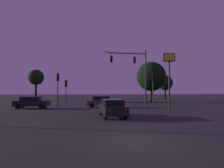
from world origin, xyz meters
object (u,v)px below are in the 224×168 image
traffic_signal_mast_arm (135,68)px  traffic_light_median (58,84)px  traffic_light_corner_right (153,84)px  store_sign_illuminated (169,68)px  tree_left_far (165,83)px  car_nearside_lane (112,108)px  car_crossing_left (31,102)px  tree_center_horizon (151,76)px  traffic_light_corner_left (66,88)px  car_crossing_right (102,101)px  tree_behind_sign (36,78)px

traffic_signal_mast_arm → traffic_light_median: (-9.84, -4.11, -2.41)m
traffic_light_corner_right → store_sign_illuminated: 2.71m
tree_left_far → traffic_light_median: bearing=-133.9°
traffic_signal_mast_arm → car_nearside_lane: bearing=-113.3°
car_crossing_left → tree_center_horizon: size_ratio=0.54×
tree_left_far → tree_center_horizon: size_ratio=0.74×
store_sign_illuminated → tree_left_far: store_sign_illuminated is taller
traffic_light_corner_left → tree_center_horizon: 18.26m
car_crossing_left → traffic_light_corner_right: bearing=-11.8°
store_sign_illuminated → traffic_signal_mast_arm: bearing=126.4°
traffic_light_corner_left → tree_left_far: size_ratio=0.63×
traffic_signal_mast_arm → traffic_light_corner_right: 4.86m
traffic_light_median → car_crossing_left: size_ratio=0.99×
traffic_light_corner_left → traffic_light_median: 5.36m
traffic_light_corner_left → car_crossing_right: size_ratio=0.88×
tree_behind_sign → traffic_light_corner_right: bearing=-47.6°
car_crossing_right → traffic_light_corner_left: bearing=163.1°
store_sign_illuminated → car_crossing_right: bearing=152.5°
traffic_signal_mast_arm → car_nearside_lane: (-4.32, -10.04, -4.63)m
car_nearside_lane → store_sign_illuminated: bearing=37.1°
traffic_light_corner_right → traffic_light_corner_left: bearing=153.8°
traffic_light_corner_right → car_crossing_left: size_ratio=1.02×
traffic_light_corner_right → tree_behind_sign: bearing=132.4°
car_nearside_lane → car_crossing_left: (-9.21, 9.04, -0.00)m
traffic_signal_mast_arm → tree_left_far: 21.31m
car_crossing_left → tree_left_far: (24.91, 18.96, 3.28)m
car_nearside_lane → store_sign_illuminated: size_ratio=0.69×
traffic_light_corner_right → tree_center_horizon: (4.54, 14.96, 1.92)m
car_nearside_lane → car_crossing_left: 12.91m
store_sign_illuminated → tree_behind_sign: store_sign_illuminated is taller
tree_behind_sign → car_crossing_right: bearing=-52.4°
tree_center_horizon → traffic_light_median: bearing=-136.2°
traffic_light_median → tree_center_horizon: (15.63, 14.99, 2.00)m
traffic_signal_mast_arm → car_nearside_lane: 11.87m
traffic_light_corner_right → car_crossing_right: size_ratio=1.03×
traffic_light_corner_right → traffic_light_median: 11.08m
traffic_signal_mast_arm → traffic_light_corner_right: traffic_signal_mast_arm is taller
traffic_signal_mast_arm → traffic_light_corner_left: (-9.53, 1.23, -2.77)m
traffic_signal_mast_arm → traffic_light_corner_left: 10.00m
car_nearside_lane → traffic_signal_mast_arm: bearing=66.7°
traffic_signal_mast_arm → car_crossing_left: bearing=-175.8°
traffic_light_corner_left → tree_center_horizon: tree_center_horizon is taller
store_sign_illuminated → tree_center_horizon: (2.59, 15.22, 0.05)m
car_crossing_right → tree_center_horizon: tree_center_horizon is taller
traffic_signal_mast_arm → traffic_light_corner_right: bearing=-73.0°
traffic_light_corner_left → traffic_light_median: size_ratio=0.88×
traffic_signal_mast_arm → car_crossing_left: 14.34m
car_crossing_right → tree_left_far: 24.47m
traffic_light_median → tree_behind_sign: 21.94m
traffic_light_median → traffic_signal_mast_arm: bearing=22.7°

